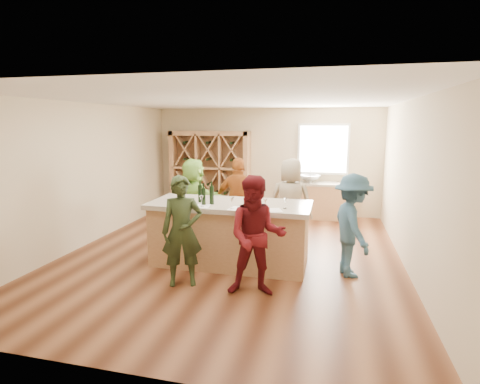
% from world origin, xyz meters
% --- Properties ---
extents(floor, '(6.00, 7.00, 0.10)m').
position_xyz_m(floor, '(0.00, 0.00, -0.05)').
color(floor, brown).
rests_on(floor, ground).
extents(ceiling, '(6.00, 7.00, 0.10)m').
position_xyz_m(ceiling, '(0.00, 0.00, 2.85)').
color(ceiling, white).
rests_on(ceiling, ground).
extents(wall_back, '(6.00, 0.10, 2.80)m').
position_xyz_m(wall_back, '(0.00, 3.55, 1.40)').
color(wall_back, '#CAB692').
rests_on(wall_back, ground).
extents(wall_front, '(6.00, 0.10, 2.80)m').
position_xyz_m(wall_front, '(0.00, -3.55, 1.40)').
color(wall_front, '#CAB692').
rests_on(wall_front, ground).
extents(wall_left, '(0.10, 7.00, 2.80)m').
position_xyz_m(wall_left, '(-3.05, 0.00, 1.40)').
color(wall_left, '#CAB692').
rests_on(wall_left, ground).
extents(wall_right, '(0.10, 7.00, 2.80)m').
position_xyz_m(wall_right, '(3.05, 0.00, 1.40)').
color(wall_right, '#CAB692').
rests_on(wall_right, ground).
extents(window_frame, '(1.30, 0.06, 1.30)m').
position_xyz_m(window_frame, '(1.50, 3.47, 1.75)').
color(window_frame, white).
rests_on(window_frame, wall_back).
extents(window_pane, '(1.18, 0.01, 1.18)m').
position_xyz_m(window_pane, '(1.50, 3.44, 1.75)').
color(window_pane, white).
rests_on(window_pane, wall_back).
extents(wine_rack, '(2.20, 0.45, 2.20)m').
position_xyz_m(wine_rack, '(-1.50, 3.27, 1.10)').
color(wine_rack, '#AE7E53').
rests_on(wine_rack, floor).
extents(back_counter_base, '(1.60, 0.58, 0.86)m').
position_xyz_m(back_counter_base, '(1.40, 3.20, 0.43)').
color(back_counter_base, '#AE7E53').
rests_on(back_counter_base, floor).
extents(back_counter_top, '(1.70, 0.62, 0.06)m').
position_xyz_m(back_counter_top, '(1.40, 3.20, 0.89)').
color(back_counter_top, '#B0A491').
rests_on(back_counter_top, back_counter_base).
extents(sink, '(0.54, 0.54, 0.19)m').
position_xyz_m(sink, '(1.20, 3.20, 1.01)').
color(sink, silver).
rests_on(sink, back_counter_top).
extents(faucet, '(0.02, 0.02, 0.30)m').
position_xyz_m(faucet, '(1.20, 3.38, 1.07)').
color(faucet, silver).
rests_on(faucet, back_counter_top).
extents(tasting_counter_base, '(2.60, 1.00, 1.00)m').
position_xyz_m(tasting_counter_base, '(0.08, -0.44, 0.50)').
color(tasting_counter_base, '#AE7E53').
rests_on(tasting_counter_base, floor).
extents(tasting_counter_top, '(2.72, 1.12, 0.08)m').
position_xyz_m(tasting_counter_top, '(0.08, -0.44, 1.04)').
color(tasting_counter_top, '#B0A491').
rests_on(tasting_counter_top, tasting_counter_base).
extents(wine_bottle_a, '(0.10, 0.10, 0.33)m').
position_xyz_m(wine_bottle_a, '(-0.72, -0.55, 1.25)').
color(wine_bottle_a, black).
rests_on(wine_bottle_a, tasting_counter_top).
extents(wine_bottle_b, '(0.08, 0.08, 0.31)m').
position_xyz_m(wine_bottle_b, '(-0.67, -0.70, 1.24)').
color(wine_bottle_b, black).
rests_on(wine_bottle_b, tasting_counter_top).
extents(wine_bottle_c, '(0.07, 0.07, 0.29)m').
position_xyz_m(wine_bottle_c, '(-0.42, -0.50, 1.23)').
color(wine_bottle_c, black).
rests_on(wine_bottle_c, tasting_counter_top).
extents(wine_bottle_d, '(0.08, 0.08, 0.28)m').
position_xyz_m(wine_bottle_d, '(-0.29, -0.70, 1.22)').
color(wine_bottle_d, black).
rests_on(wine_bottle_d, tasting_counter_top).
extents(wine_bottle_e, '(0.10, 0.10, 0.30)m').
position_xyz_m(wine_bottle_e, '(-0.18, -0.62, 1.23)').
color(wine_bottle_e, black).
rests_on(wine_bottle_e, tasting_counter_top).
extents(wine_glass_a, '(0.08, 0.08, 0.19)m').
position_xyz_m(wine_glass_a, '(-0.27, -0.87, 1.17)').
color(wine_glass_a, white).
rests_on(wine_glass_a, tasting_counter_top).
extents(wine_glass_b, '(0.09, 0.09, 0.18)m').
position_xyz_m(wine_glass_b, '(0.23, -0.89, 1.17)').
color(wine_glass_b, white).
rests_on(wine_glass_b, tasting_counter_top).
extents(wine_glass_c, '(0.07, 0.07, 0.17)m').
position_xyz_m(wine_glass_c, '(0.76, -0.88, 1.16)').
color(wine_glass_c, white).
rests_on(wine_glass_c, tasting_counter_top).
extents(wine_glass_d, '(0.08, 0.08, 0.17)m').
position_xyz_m(wine_glass_d, '(0.49, -0.54, 1.17)').
color(wine_glass_d, white).
rests_on(wine_glass_d, tasting_counter_top).
extents(wine_glass_e, '(0.08, 0.08, 0.16)m').
position_xyz_m(wine_glass_e, '(1.04, -0.66, 1.16)').
color(wine_glass_e, white).
rests_on(wine_glass_e, tasting_counter_top).
extents(tasting_menu_a, '(0.25, 0.32, 0.00)m').
position_xyz_m(tasting_menu_a, '(-0.27, -0.80, 1.08)').
color(tasting_menu_a, white).
rests_on(tasting_menu_a, tasting_counter_top).
extents(tasting_menu_b, '(0.27, 0.34, 0.00)m').
position_xyz_m(tasting_menu_b, '(0.31, -0.85, 1.08)').
color(tasting_menu_b, white).
rests_on(tasting_menu_b, tasting_counter_top).
extents(tasting_menu_c, '(0.30, 0.35, 0.00)m').
position_xyz_m(tasting_menu_c, '(0.90, -0.82, 1.08)').
color(tasting_menu_c, white).
rests_on(tasting_menu_c, tasting_counter_top).
extents(person_near_left, '(0.72, 0.63, 1.66)m').
position_xyz_m(person_near_left, '(-0.38, -1.43, 0.83)').
color(person_near_left, '#263319').
rests_on(person_near_left, floor).
extents(person_near_right, '(0.89, 0.59, 1.70)m').
position_xyz_m(person_near_right, '(0.75, -1.49, 0.85)').
color(person_near_right, '#590F14').
rests_on(person_near_right, floor).
extents(person_server, '(0.79, 1.16, 1.64)m').
position_xyz_m(person_server, '(2.08, -0.47, 0.82)').
color(person_server, '#335972').
rests_on(person_server, floor).
extents(person_far_mid, '(1.02, 0.52, 1.73)m').
position_xyz_m(person_far_mid, '(-0.06, 0.76, 0.87)').
color(person_far_mid, '#994C19').
rests_on(person_far_mid, floor).
extents(person_far_right, '(0.90, 0.63, 1.74)m').
position_xyz_m(person_far_right, '(0.98, 0.78, 0.87)').
color(person_far_right, gray).
rests_on(person_far_right, floor).
extents(person_far_left, '(1.66, 1.23, 1.70)m').
position_xyz_m(person_far_left, '(-1.03, 0.79, 0.85)').
color(person_far_left, '#8CC64C').
rests_on(person_far_left, floor).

